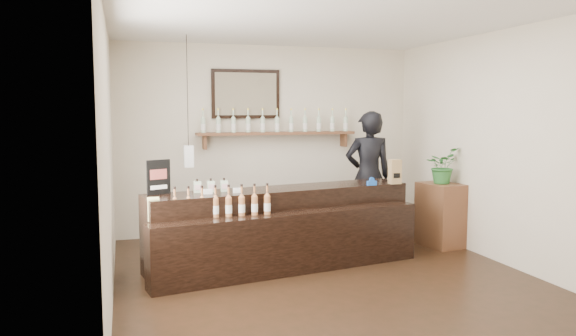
{
  "coord_description": "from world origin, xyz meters",
  "views": [
    {
      "loc": [
        -2.11,
        -5.7,
        1.86
      ],
      "look_at": [
        -0.22,
        0.7,
        1.16
      ],
      "focal_mm": 35.0,
      "sensor_mm": 36.0,
      "label": 1
    }
  ],
  "objects": [
    {
      "name": "ground",
      "position": [
        0.0,
        0.0,
        0.0
      ],
      "size": [
        5.0,
        5.0,
        0.0
      ],
      "primitive_type": "plane",
      "color": "black",
      "rests_on": "ground"
    },
    {
      "name": "room_shell",
      "position": [
        0.0,
        0.0,
        1.7
      ],
      "size": [
        5.0,
        5.0,
        5.0
      ],
      "color": "beige",
      "rests_on": "ground"
    },
    {
      "name": "back_wall_decor",
      "position": [
        -0.15,
        2.37,
        1.76
      ],
      "size": [
        2.66,
        0.96,
        1.69
      ],
      "color": "#56341D",
      "rests_on": "ground"
    },
    {
      "name": "counter",
      "position": [
        -0.31,
        0.58,
        0.43
      ],
      "size": [
        3.32,
        1.44,
        1.07
      ],
      "color": "black",
      "rests_on": "ground"
    },
    {
      "name": "promo_sign",
      "position": [
        -1.74,
        0.61,
        1.11
      ],
      "size": [
        0.26,
        0.12,
        0.39
      ],
      "color": "black",
      "rests_on": "counter"
    },
    {
      "name": "paper_bag",
      "position": [
        1.19,
        0.69,
        1.07
      ],
      "size": [
        0.14,
        0.11,
        0.31
      ],
      "color": "#9E794C",
      "rests_on": "counter"
    },
    {
      "name": "tape_dispenser",
      "position": [
        0.84,
        0.63,
        0.95
      ],
      "size": [
        0.12,
        0.05,
        0.1
      ],
      "color": "#184EAC",
      "rests_on": "counter"
    },
    {
      "name": "side_cabinet",
      "position": [
        2.0,
        0.91,
        0.43
      ],
      "size": [
        0.52,
        0.65,
        0.86
      ],
      "color": "#56341D",
      "rests_on": "ground"
    },
    {
      "name": "potted_plant",
      "position": [
        2.0,
        0.91,
        1.1
      ],
      "size": [
        0.58,
        0.56,
        0.49
      ],
      "primitive_type": "imported",
      "rotation": [
        0.0,
        0.0,
        0.63
      ],
      "color": "#2C6F2F",
      "rests_on": "side_cabinet"
    },
    {
      "name": "shopkeeper",
      "position": [
        1.22,
        1.55,
        1.03
      ],
      "size": [
        0.81,
        0.59,
        2.07
      ],
      "primitive_type": "imported",
      "rotation": [
        0.0,
        0.0,
        3.01
      ],
      "color": "black",
      "rests_on": "ground"
    }
  ]
}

